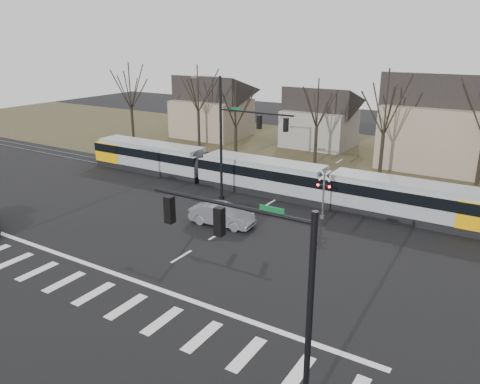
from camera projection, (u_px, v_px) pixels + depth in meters
The scene contains 15 objects.
ground at pixel (160, 269), 27.72m from camera, with size 140.00×140.00×0.00m, color black.
grass_verge at pixel (345, 157), 53.54m from camera, with size 140.00×28.00×0.01m, color #38331E.
crosswalk at pixel (110, 300), 24.48m from camera, with size 27.00×2.60×0.01m.
stop_line at pixel (139, 282), 26.26m from camera, with size 28.00×0.35×0.01m, color silver.
lane_dashes at pixel (282, 195), 40.63m from camera, with size 0.18×30.00×0.01m.
rail_pair at pixel (281, 196), 40.46m from camera, with size 90.00×1.52×0.06m.
tram at pixel (261, 174), 41.18m from camera, with size 38.80×2.88×2.94m.
sedan at pixel (222, 215), 34.03m from camera, with size 4.97×2.12×1.59m, color slate.
signal_pole_near_right at pixel (260, 278), 16.20m from camera, with size 6.72×0.44×8.00m.
signal_pole_far at pixel (237, 135), 37.21m from camera, with size 9.28×0.44×10.20m.
rail_crossing_signal at pixel (323, 195), 34.95m from camera, with size 1.08×0.36×4.00m.
tree_row at pixel (348, 123), 46.13m from camera, with size 59.20×7.20×10.00m.
house_a at pixel (212, 104), 63.74m from camera, with size 9.72×8.64×8.60m.
house_b at pixel (320, 114), 58.02m from camera, with size 8.64×7.56×7.65m.
house_c at pixel (436, 117), 48.21m from camera, with size 10.80×8.64×10.10m.
Camera 1 is at (17.11, -18.65, 13.08)m, focal length 35.00 mm.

